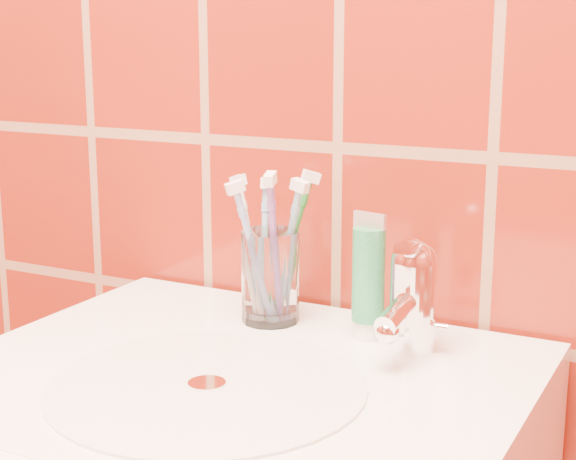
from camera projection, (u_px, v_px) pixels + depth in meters
The scene contains 9 objects.
glass_tumbler at pixel (270, 276), 1.00m from camera, with size 0.07×0.07×0.11m, color white.
toothpaste_tube at pixel (368, 280), 0.94m from camera, with size 0.04×0.04×0.14m.
faucet at pixel (412, 292), 0.90m from camera, with size 0.05×0.11×0.12m.
toothbrush_0 at pixel (251, 249), 1.01m from camera, with size 0.07×0.05×0.17m, color silver, non-canonical shape.
toothbrush_1 at pixel (255, 254), 0.98m from camera, with size 0.05×0.06×0.17m, color #7D9DDE, non-canonical shape.
toothbrush_2 at pixel (290, 246), 1.01m from camera, with size 0.06×0.06×0.18m, color #1F752A, non-canonical shape.
toothbrush_3 at pixel (287, 252), 0.99m from camera, with size 0.06×0.03×0.17m, color #6CA0C1, non-canonical shape.
toothbrush_4 at pixel (274, 250), 0.97m from camera, with size 0.03×0.06×0.19m, color #764AA0, non-canonical shape.
toothbrush_5 at pixel (264, 250), 1.01m from camera, with size 0.04×0.06×0.17m, color #72A0CA, non-canonical shape.
Camera 1 is at (0.42, 0.26, 1.18)m, focal length 55.00 mm.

